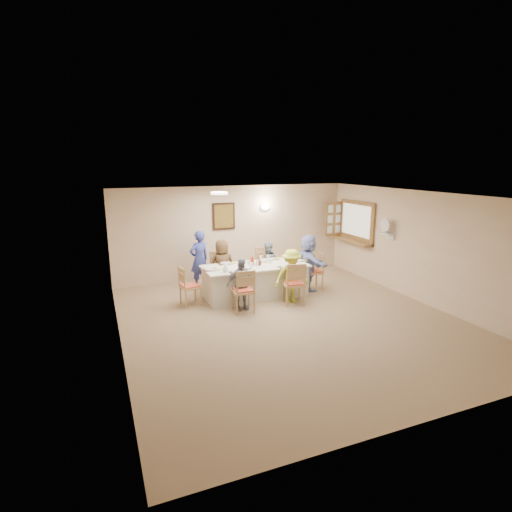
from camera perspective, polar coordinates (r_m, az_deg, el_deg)
name	(u,v)px	position (r m, az deg, el deg)	size (l,w,h in m)	color
ground	(291,321)	(8.16, 5.04, -9.18)	(7.00, 7.00, 0.00)	tan
room_walls	(293,247)	(7.72, 5.27, 1.27)	(7.00, 7.00, 7.00)	#D0B393
wall_picture	(224,216)	(10.74, -4.63, 5.68)	(0.62, 0.05, 0.72)	black
wall_sconce	(265,207)	(11.11, 1.34, 7.01)	(0.26, 0.09, 0.18)	white
ceiling_light	(219,193)	(8.59, -5.27, 8.94)	(0.36, 0.36, 0.05)	white
serving_hatch	(357,222)	(11.41, 14.20, 4.74)	(0.06, 1.50, 1.15)	brown
hatch_sill	(352,241)	(11.42, 13.57, 2.12)	(0.30, 1.50, 0.05)	brown
shutter_door	(334,219)	(11.88, 11.03, 5.23)	(0.55, 0.04, 1.00)	brown
fan_shelf	(387,234)	(10.32, 18.20, 3.06)	(0.22, 0.36, 0.03)	white
desk_fan	(386,228)	(10.28, 18.13, 3.88)	(0.30, 0.30, 0.28)	#A5A5A8
dining_table	(255,281)	(9.42, -0.10, -3.58)	(2.45, 1.03, 0.76)	silver
chair_back_left	(221,271)	(9.93, -5.04, -2.16)	(0.46, 0.46, 0.95)	tan
chair_back_right	(265,266)	(10.33, 1.34, -1.50)	(0.46, 0.46, 0.96)	tan
chair_front_left	(243,290)	(8.48, -1.86, -4.85)	(0.46, 0.46, 0.95)	tan
chair_front_right	(294,283)	(8.93, 5.40, -3.85)	(0.47, 0.47, 0.98)	tan
chair_left_end	(190,286)	(8.97, -9.36, -4.21)	(0.43, 0.43, 0.89)	tan
chair_right_end	(313,271)	(10.06, 8.13, -2.13)	(0.44, 0.44, 0.93)	tan
diner_back_left	(222,266)	(9.78, -4.86, -1.37)	(0.65, 0.44, 1.30)	#513922
diner_back_right	(267,264)	(10.20, 1.60, -1.12)	(0.64, 0.54, 1.16)	#909FAD
diner_front_left	(241,284)	(8.56, -2.14, -4.05)	(0.68, 0.32, 1.13)	gray
diner_front_right	(291,276)	(9.00, 5.07, -2.88)	(0.82, 0.51, 1.23)	#D3E03D
diner_right_end	(309,262)	(9.93, 7.52, -0.91)	(0.50, 1.32, 1.39)	#8B9BDC
caregiver	(199,260)	(10.08, -8.10, -0.50)	(0.62, 0.51, 1.47)	#3945A9
placemat_fl	(237,272)	(8.74, -2.74, -2.34)	(0.34, 0.25, 0.01)	#472B19
plate_fl	(237,272)	(8.73, -2.74, -2.27)	(0.22, 0.22, 0.01)	white
napkin_fl	(245,272)	(8.75, -1.51, -2.26)	(0.14, 0.14, 0.01)	yellow
placemat_fr	(286,267)	(9.19, 4.35, -1.58)	(0.36, 0.27, 0.01)	#472B19
plate_fr	(286,267)	(9.18, 4.35, -1.52)	(0.25, 0.25, 0.02)	white
napkin_fr	(294,266)	(9.22, 5.49, -1.50)	(0.15, 0.15, 0.01)	yellow
placemat_bl	(225,263)	(9.51, -4.41, -1.07)	(0.36, 0.27, 0.01)	#472B19
plate_bl	(225,263)	(9.50, -4.41, -1.01)	(0.26, 0.26, 0.02)	white
napkin_bl	(233,263)	(9.51, -3.28, -1.00)	(0.14, 0.14, 0.01)	yellow
placemat_br	(271,259)	(9.92, 2.21, -0.43)	(0.34, 0.26, 0.01)	#472B19
plate_br	(271,259)	(9.92, 2.21, -0.37)	(0.23, 0.23, 0.01)	white
napkin_br	(279,259)	(9.95, 3.27, -0.36)	(0.13, 0.13, 0.01)	yellow
placemat_le	(210,270)	(8.98, -6.64, -1.98)	(0.37, 0.28, 0.01)	#472B19
plate_le	(210,269)	(8.98, -6.64, -1.91)	(0.22, 0.22, 0.01)	white
napkin_le	(218,269)	(8.98, -5.44, -1.90)	(0.14, 0.14, 0.01)	yellow
placemat_re	(298,261)	(9.78, 6.00, -0.70)	(0.34, 0.25, 0.01)	#472B19
plate_re	(298,260)	(9.78, 6.00, -0.64)	(0.25, 0.25, 0.02)	white
napkin_re	(305,260)	(9.82, 7.07, -0.63)	(0.15, 0.15, 0.01)	yellow
teacup_a	(225,270)	(8.76, -4.42, -2.01)	(0.15, 0.15, 0.10)	white
teacup_b	(261,257)	(9.93, 0.70, -0.19)	(0.09, 0.09, 0.08)	white
bowl_a	(248,268)	(9.02, -1.20, -1.67)	(0.24, 0.24, 0.05)	white
bowl_b	(265,260)	(9.65, 1.23, -0.65)	(0.25, 0.25, 0.06)	white
condiment_ketchup	(252,260)	(9.32, -0.55, -0.58)	(0.10, 0.10, 0.24)	red
condiment_brown	(258,261)	(9.34, 0.27, -0.67)	(0.12, 0.12, 0.20)	#4F1F15
condiment_malt	(259,262)	(9.32, 0.41, -0.81)	(0.17, 0.17, 0.17)	#4F1F15
drinking_glass	(249,263)	(9.30, -1.08, -1.02)	(0.07, 0.07, 0.10)	silver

